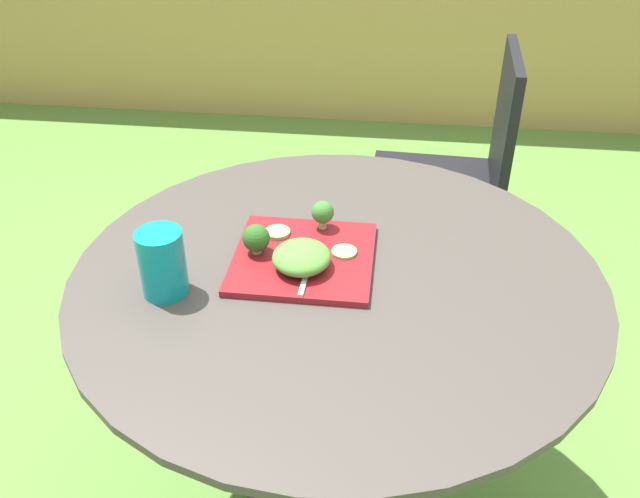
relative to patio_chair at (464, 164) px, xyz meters
The scene contains 11 objects.
bamboo_fence 1.64m from the patio_chair, 101.53° to the left, with size 8.00×0.08×1.30m, color #A8894C.
patio_table 1.02m from the patio_chair, 108.84° to the right, with size 1.06×1.06×0.75m.
patio_chair is the anchor object (origin of this frame).
salad_plate 1.04m from the patio_chair, 113.06° to the right, with size 0.28×0.28×0.01m, color maroon.
drinking_glass 1.28m from the patio_chair, 121.01° to the right, with size 0.09×0.09×0.13m.
fork 1.08m from the patio_chair, 111.33° to the right, with size 0.02×0.15×0.00m.
lettuce_mound 1.09m from the patio_chair, 112.03° to the right, with size 0.12×0.12×0.05m, color #519338.
broccoli_floret_0 1.09m from the patio_chair, 117.77° to the right, with size 0.06×0.06×0.06m.
broccoli_floret_1 0.95m from the patio_chair, 114.24° to the right, with size 0.05×0.05×0.06m.
cucumber_slice_0 1.00m from the patio_chair, 109.07° to the right, with size 0.05×0.05×0.01m, color #8EB766.
cucumber_slice_1 1.01m from the patio_chair, 118.29° to the right, with size 0.05×0.05×0.01m, color #8EB766.
Camera 1 is at (0.10, -1.09, 1.53)m, focal length 37.79 mm.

